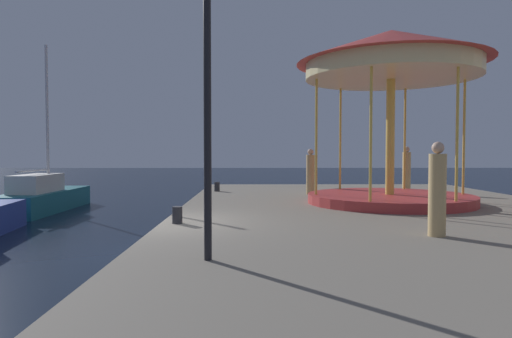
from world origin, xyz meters
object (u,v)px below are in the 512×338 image
bollard_north (217,187)px  bollard_south (177,215)px  person_near_carousel (437,192)px  sailboat_teal (43,197)px  lamp_post_mid_promenade (207,64)px  person_mid_promenade (310,173)px  person_by_the_water (407,170)px  carousel (391,73)px

bollard_north → bollard_south: same height
bollard_north → person_near_carousel: bearing=-63.2°
person_near_carousel → sailboat_teal: bearing=141.8°
lamp_post_mid_promenade → bollard_south: bearing=106.7°
sailboat_teal → bollard_north: sailboat_teal is taller
bollard_south → person_near_carousel: (5.48, -1.65, 0.69)m
sailboat_teal → person_mid_promenade: bearing=-4.6°
person_near_carousel → person_by_the_water: bearing=73.7°
carousel → person_mid_promenade: (-2.18, 3.23, -3.40)m
bollard_north → bollard_south: size_ratio=1.00×
lamp_post_mid_promenade → bollard_south: 4.68m
sailboat_teal → lamp_post_mid_promenade: (8.05, -11.73, 3.21)m
lamp_post_mid_promenade → sailboat_teal: bearing=124.5°
sailboat_teal → person_by_the_water: (15.35, 0.09, 1.09)m
lamp_post_mid_promenade → person_mid_promenade: lamp_post_mid_promenade is taller
carousel → person_by_the_water: (2.05, 4.22, -3.35)m
bollard_north → bollard_south: (-0.28, -8.64, 0.00)m
person_by_the_water → person_near_carousel: person_by_the_water is taller
person_near_carousel → person_mid_promenade: bearing=98.5°
lamp_post_mid_promenade → person_mid_promenade: (3.07, 10.83, -2.18)m
person_by_the_water → bollard_north: bearing=177.3°
sailboat_teal → lamp_post_mid_promenade: sailboat_teal is taller
person_by_the_water → person_mid_promenade: size_ratio=1.06×
bollard_north → person_near_carousel: person_near_carousel is taller
person_near_carousel → carousel: bearing=81.6°
lamp_post_mid_promenade → person_near_carousel: size_ratio=2.35×
bollard_south → carousel: bearing=32.6°
bollard_north → person_mid_promenade: person_mid_promenade is taller
carousel → lamp_post_mid_promenade: (-5.25, -7.60, -1.23)m
sailboat_teal → person_near_carousel: (12.46, -9.82, 1.07)m
person_by_the_water → carousel: bearing=-115.9°
person_mid_promenade → person_near_carousel: (1.34, -8.92, 0.04)m
carousel → person_mid_promenade: bearing=124.0°
person_mid_promenade → bollard_north: bearing=160.4°
sailboat_teal → person_near_carousel: bearing=-38.2°
bollard_north → person_mid_promenade: (3.86, -1.37, 0.66)m
carousel → person_by_the_water: bearing=64.1°
carousel → bollard_north: size_ratio=15.42×
person_mid_promenade → person_near_carousel: 9.02m
sailboat_teal → bollard_south: (6.98, -8.16, 0.38)m
carousel → lamp_post_mid_promenade: size_ratio=1.38×
lamp_post_mid_promenade → bollard_south: (-1.07, 3.57, -2.84)m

